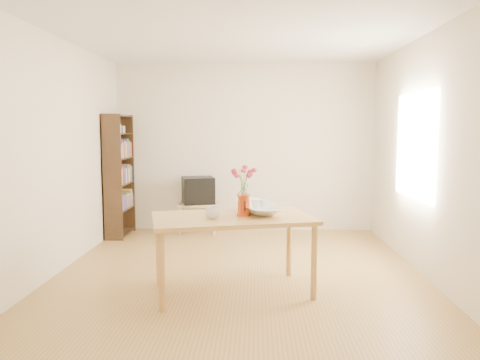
{
  "coord_description": "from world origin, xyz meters",
  "views": [
    {
      "loc": [
        0.19,
        -5.07,
        1.58
      ],
      "look_at": [
        0.0,
        0.3,
        1.0
      ],
      "focal_mm": 35.0,
      "sensor_mm": 36.0,
      "label": 1
    }
  ],
  "objects_px": {
    "television": "(198,190)",
    "mug": "(213,213)",
    "pitcher": "(244,206)",
    "table": "(233,224)",
    "bowl": "(258,187)"
  },
  "relations": [
    {
      "from": "table",
      "to": "mug",
      "type": "distance_m",
      "value": 0.25
    },
    {
      "from": "table",
      "to": "pitcher",
      "type": "distance_m",
      "value": 0.2
    },
    {
      "from": "pitcher",
      "to": "mug",
      "type": "distance_m",
      "value": 0.33
    },
    {
      "from": "table",
      "to": "bowl",
      "type": "relative_size",
      "value": 3.11
    },
    {
      "from": "table",
      "to": "mug",
      "type": "xyz_separation_m",
      "value": [
        -0.18,
        -0.1,
        0.13
      ]
    },
    {
      "from": "mug",
      "to": "bowl",
      "type": "height_order",
      "value": "bowl"
    },
    {
      "from": "pitcher",
      "to": "television",
      "type": "xyz_separation_m",
      "value": [
        -0.77,
        2.58,
        -0.18
      ]
    },
    {
      "from": "mug",
      "to": "television",
      "type": "xyz_separation_m",
      "value": [
        -0.48,
        2.73,
        -0.14
      ]
    },
    {
      "from": "television",
      "to": "mug",
      "type": "bearing_deg",
      "value": -95.24
    },
    {
      "from": "pitcher",
      "to": "television",
      "type": "height_order",
      "value": "pitcher"
    },
    {
      "from": "bowl",
      "to": "pitcher",
      "type": "bearing_deg",
      "value": -125.65
    },
    {
      "from": "table",
      "to": "television",
      "type": "xyz_separation_m",
      "value": [
        -0.66,
        2.62,
        -0.01
      ]
    },
    {
      "from": "pitcher",
      "to": "mug",
      "type": "bearing_deg",
      "value": -162.03
    },
    {
      "from": "pitcher",
      "to": "television",
      "type": "distance_m",
      "value": 2.7
    },
    {
      "from": "pitcher",
      "to": "mug",
      "type": "height_order",
      "value": "pitcher"
    }
  ]
}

